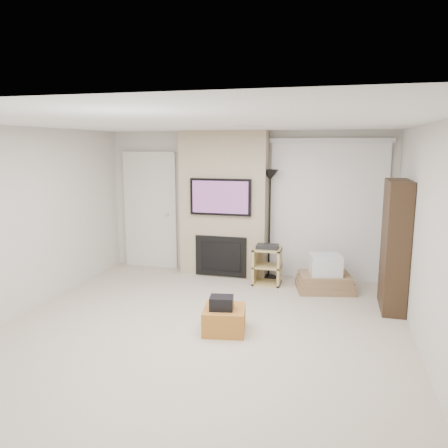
% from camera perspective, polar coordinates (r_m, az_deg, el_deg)
% --- Properties ---
extents(floor, '(5.00, 5.50, 0.00)m').
position_cam_1_polar(floor, '(5.44, -3.25, -14.23)').
color(floor, beige).
rests_on(floor, ground).
extents(ceiling, '(5.00, 5.50, 0.00)m').
position_cam_1_polar(ceiling, '(4.96, -3.55, 13.07)').
color(ceiling, white).
rests_on(ceiling, wall_back).
extents(wall_back, '(5.00, 0.00, 2.50)m').
position_cam_1_polar(wall_back, '(7.69, 2.89, 2.72)').
color(wall_back, silver).
rests_on(wall_back, ground).
extents(wall_front, '(5.00, 0.00, 2.50)m').
position_cam_1_polar(wall_front, '(2.68, -22.12, -12.51)').
color(wall_front, silver).
rests_on(wall_front, ground).
extents(wall_left, '(0.00, 5.50, 2.50)m').
position_cam_1_polar(wall_left, '(6.28, -25.66, 0.03)').
color(wall_left, silver).
rests_on(wall_left, ground).
extents(wall_right, '(0.00, 5.50, 2.50)m').
position_cam_1_polar(wall_right, '(4.92, 25.57, -2.55)').
color(wall_right, silver).
rests_on(wall_right, ground).
extents(hvac_vent, '(0.35, 0.18, 0.01)m').
position_cam_1_polar(hvac_vent, '(5.64, 3.00, 12.70)').
color(hvac_vent, silver).
rests_on(hvac_vent, ceiling).
extents(ottoman, '(0.57, 0.57, 0.30)m').
position_cam_1_polar(ottoman, '(5.47, 0.04, -12.38)').
color(ottoman, '#AD6C29').
rests_on(ottoman, floor).
extents(black_bag, '(0.31, 0.26, 0.16)m').
position_cam_1_polar(black_bag, '(5.35, -0.33, -10.26)').
color(black_bag, black).
rests_on(black_bag, ottoman).
extents(fireplace_wall, '(1.50, 0.47, 2.50)m').
position_cam_1_polar(fireplace_wall, '(7.56, -0.03, 2.50)').
color(fireplace_wall, tan).
rests_on(fireplace_wall, floor).
extents(entry_door, '(1.02, 0.11, 2.14)m').
position_cam_1_polar(entry_door, '(8.23, -9.55, 1.71)').
color(entry_door, silver).
rests_on(entry_door, floor).
extents(vertical_blinds, '(1.98, 0.10, 2.37)m').
position_cam_1_polar(vertical_blinds, '(7.48, 13.38, 2.43)').
color(vertical_blinds, silver).
rests_on(vertical_blinds, floor).
extents(floor_lamp, '(0.28, 0.28, 1.86)m').
position_cam_1_polar(floor_lamp, '(7.34, 6.02, 4.00)').
color(floor_lamp, black).
rests_on(floor_lamp, floor).
extents(av_stand, '(0.45, 0.38, 0.66)m').
position_cam_1_polar(av_stand, '(7.22, 5.66, -5.14)').
color(av_stand, tan).
rests_on(av_stand, floor).
extents(box_stack, '(0.97, 0.81, 0.57)m').
position_cam_1_polar(box_stack, '(7.08, 13.04, -6.73)').
color(box_stack, '#8D6C4A').
rests_on(box_stack, floor).
extents(bookshelf, '(0.30, 0.80, 1.80)m').
position_cam_1_polar(bookshelf, '(6.41, 21.42, -2.66)').
color(bookshelf, black).
rests_on(bookshelf, floor).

